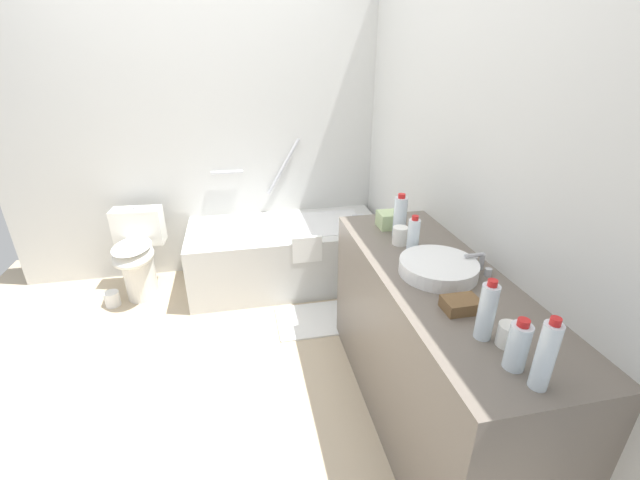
{
  "coord_description": "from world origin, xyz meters",
  "views": [
    {
      "loc": [
        0.23,
        -2.01,
        1.76
      ],
      "look_at": [
        0.68,
        0.15,
        0.75
      ],
      "focal_mm": 22.88,
      "sensor_mm": 36.0,
      "label": 1
    }
  ],
  "objects_px": {
    "drinking_glass_0": "(400,236)",
    "bathtub": "(287,252)",
    "water_bottle_3": "(546,356)",
    "amenity_basket": "(461,305)",
    "drinking_glass_1": "(508,335)",
    "bath_mat": "(318,319)",
    "toilet": "(137,253)",
    "sink_basin": "(438,268)",
    "water_bottle_4": "(400,217)",
    "water_bottle_1": "(413,236)",
    "toilet_paper_roll": "(112,299)",
    "water_bottle_2": "(487,311)",
    "water_bottle_0": "(518,346)",
    "tissue_box": "(389,220)",
    "sink_faucet": "(480,263)"
  },
  "relations": [
    {
      "from": "water_bottle_3",
      "to": "amenity_basket",
      "type": "height_order",
      "value": "water_bottle_3"
    },
    {
      "from": "water_bottle_0",
      "to": "tissue_box",
      "type": "relative_size",
      "value": 1.52
    },
    {
      "from": "water_bottle_2",
      "to": "toilet_paper_roll",
      "type": "relative_size",
      "value": 2.04
    },
    {
      "from": "water_bottle_1",
      "to": "drinking_glass_1",
      "type": "relative_size",
      "value": 2.45
    },
    {
      "from": "drinking_glass_0",
      "to": "bathtub",
      "type": "bearing_deg",
      "value": 111.54
    },
    {
      "from": "toilet",
      "to": "amenity_basket",
      "type": "bearing_deg",
      "value": 45.29
    },
    {
      "from": "toilet",
      "to": "sink_basin",
      "type": "relative_size",
      "value": 1.94
    },
    {
      "from": "sink_faucet",
      "to": "sink_basin",
      "type": "bearing_deg",
      "value": 180.0
    },
    {
      "from": "toilet",
      "to": "drinking_glass_1",
      "type": "xyz_separation_m",
      "value": [
        1.67,
        -2.07,
        0.53
      ]
    },
    {
      "from": "bathtub",
      "to": "drinking_glass_1",
      "type": "relative_size",
      "value": 18.89
    },
    {
      "from": "sink_faucet",
      "to": "toilet_paper_roll",
      "type": "bearing_deg",
      "value": 145.66
    },
    {
      "from": "water_bottle_1",
      "to": "bath_mat",
      "type": "distance_m",
      "value": 1.21
    },
    {
      "from": "water_bottle_4",
      "to": "bath_mat",
      "type": "distance_m",
      "value": 1.13
    },
    {
      "from": "drinking_glass_1",
      "to": "drinking_glass_0",
      "type": "bearing_deg",
      "value": 93.67
    },
    {
      "from": "drinking_glass_0",
      "to": "amenity_basket",
      "type": "distance_m",
      "value": 0.62
    },
    {
      "from": "water_bottle_4",
      "to": "sink_faucet",
      "type": "bearing_deg",
      "value": -63.31
    },
    {
      "from": "water_bottle_2",
      "to": "bath_mat",
      "type": "height_order",
      "value": "water_bottle_2"
    },
    {
      "from": "water_bottle_2",
      "to": "tissue_box",
      "type": "xyz_separation_m",
      "value": [
        0.03,
        1.02,
        -0.06
      ]
    },
    {
      "from": "water_bottle_3",
      "to": "drinking_glass_0",
      "type": "bearing_deg",
      "value": 91.57
    },
    {
      "from": "water_bottle_0",
      "to": "toilet_paper_roll",
      "type": "xyz_separation_m",
      "value": [
        -1.84,
        2.03,
        -0.88
      ]
    },
    {
      "from": "drinking_glass_0",
      "to": "tissue_box",
      "type": "xyz_separation_m",
      "value": [
        0.02,
        0.23,
        -0.0
      ]
    },
    {
      "from": "drinking_glass_0",
      "to": "drinking_glass_1",
      "type": "xyz_separation_m",
      "value": [
        0.05,
        -0.85,
        -0.01
      ]
    },
    {
      "from": "water_bottle_3",
      "to": "bath_mat",
      "type": "distance_m",
      "value": 1.91
    },
    {
      "from": "toilet",
      "to": "bath_mat",
      "type": "height_order",
      "value": "toilet"
    },
    {
      "from": "sink_basin",
      "to": "water_bottle_4",
      "type": "height_order",
      "value": "water_bottle_4"
    },
    {
      "from": "drinking_glass_0",
      "to": "toilet",
      "type": "bearing_deg",
      "value": 143.03
    },
    {
      "from": "amenity_basket",
      "to": "toilet_paper_roll",
      "type": "height_order",
      "value": "amenity_basket"
    },
    {
      "from": "water_bottle_1",
      "to": "water_bottle_2",
      "type": "bearing_deg",
      "value": -92.1
    },
    {
      "from": "bathtub",
      "to": "sink_faucet",
      "type": "distance_m",
      "value": 1.8
    },
    {
      "from": "water_bottle_1",
      "to": "water_bottle_4",
      "type": "distance_m",
      "value": 0.21
    },
    {
      "from": "toilet",
      "to": "amenity_basket",
      "type": "height_order",
      "value": "amenity_basket"
    },
    {
      "from": "water_bottle_3",
      "to": "toilet_paper_roll",
      "type": "distance_m",
      "value": 2.96
    },
    {
      "from": "toilet",
      "to": "water_bottle_1",
      "type": "distance_m",
      "value": 2.19
    },
    {
      "from": "water_bottle_1",
      "to": "amenity_basket",
      "type": "relative_size",
      "value": 1.43
    },
    {
      "from": "toilet",
      "to": "bath_mat",
      "type": "relative_size",
      "value": 1.16
    },
    {
      "from": "water_bottle_4",
      "to": "bath_mat",
      "type": "height_order",
      "value": "water_bottle_4"
    },
    {
      "from": "water_bottle_0",
      "to": "drinking_glass_1",
      "type": "distance_m",
      "value": 0.12
    },
    {
      "from": "toilet",
      "to": "drinking_glass_1",
      "type": "height_order",
      "value": "drinking_glass_1"
    },
    {
      "from": "drinking_glass_1",
      "to": "amenity_basket",
      "type": "distance_m",
      "value": 0.23
    },
    {
      "from": "drinking_glass_0",
      "to": "drinking_glass_1",
      "type": "distance_m",
      "value": 0.85
    },
    {
      "from": "sink_basin",
      "to": "bath_mat",
      "type": "height_order",
      "value": "sink_basin"
    },
    {
      "from": "bathtub",
      "to": "water_bottle_3",
      "type": "xyz_separation_m",
      "value": [
        0.5,
        -2.22,
        0.69
      ]
    },
    {
      "from": "drinking_glass_0",
      "to": "water_bottle_2",
      "type": "bearing_deg",
      "value": -90.3
    },
    {
      "from": "water_bottle_2",
      "to": "water_bottle_3",
      "type": "relative_size",
      "value": 0.93
    },
    {
      "from": "sink_basin",
      "to": "tissue_box",
      "type": "xyz_separation_m",
      "value": [
        -0.03,
        0.57,
        0.01
      ]
    },
    {
      "from": "sink_basin",
      "to": "water_bottle_1",
      "type": "height_order",
      "value": "water_bottle_1"
    },
    {
      "from": "toilet",
      "to": "water_bottle_2",
      "type": "height_order",
      "value": "water_bottle_2"
    },
    {
      "from": "amenity_basket",
      "to": "tissue_box",
      "type": "xyz_separation_m",
      "value": [
        0.02,
        0.85,
        0.02
      ]
    },
    {
      "from": "water_bottle_0",
      "to": "drinking_glass_0",
      "type": "height_order",
      "value": "water_bottle_0"
    },
    {
      "from": "toilet",
      "to": "drinking_glass_0",
      "type": "distance_m",
      "value": 2.1
    }
  ]
}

